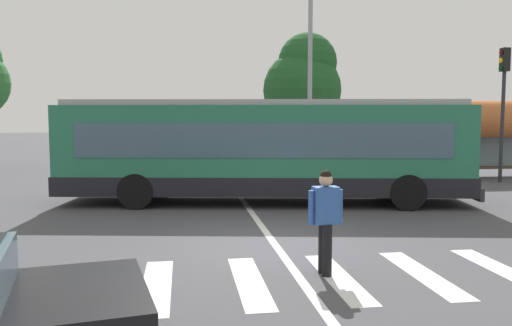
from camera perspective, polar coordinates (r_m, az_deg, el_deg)
ground_plane at (r=10.51m, az=1.88°, el=-9.08°), size 160.00×160.00×0.00m
city_transit_bus at (r=15.45m, az=0.83°, el=1.43°), size 12.29×4.54×3.06m
pedestrian_crossing_street at (r=8.50m, az=7.65°, el=-5.82°), size 0.58×0.34×1.72m
parked_car_blue at (r=23.58m, az=-11.40°, el=0.58°), size 2.04×4.59×1.35m
parked_car_red at (r=23.41m, az=-4.60°, el=0.63°), size 2.20×4.64×1.35m
parked_car_charcoal at (r=23.99m, az=2.04°, el=0.75°), size 2.26×4.66×1.35m
parked_car_silver at (r=24.35m, az=8.06°, el=0.77°), size 2.21×4.64×1.35m
traffic_light_far_corner at (r=22.48m, az=25.56°, el=6.90°), size 0.33×0.32×5.23m
bus_stop_shelter at (r=23.94m, az=24.45°, el=4.25°), size 4.18×1.54×3.25m
twin_arm_street_lamp at (r=23.88m, az=5.99°, el=13.11°), size 5.02×0.32×9.65m
background_tree_right at (r=30.79m, az=5.26°, el=8.87°), size 4.58×4.58×7.47m
crosswalk_painted_stripes at (r=8.43m, az=4.24°, el=-12.64°), size 7.61×2.66×0.01m
lane_center_line at (r=12.44m, az=0.53°, el=-6.83°), size 0.16×24.00×0.01m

